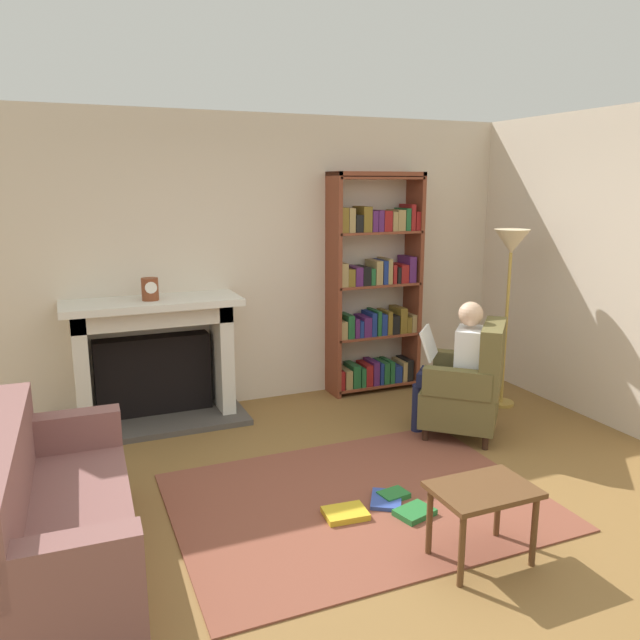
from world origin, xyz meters
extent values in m
plane|color=brown|center=(0.00, 0.00, 0.00)|extent=(14.00, 14.00, 0.00)
cube|color=beige|center=(0.00, 2.55, 1.35)|extent=(5.60, 0.10, 2.70)
cube|color=beige|center=(2.65, 1.25, 1.35)|extent=(0.10, 5.20, 2.70)
cube|color=brown|center=(0.00, 0.30, 0.01)|extent=(2.40, 1.80, 0.01)
cube|color=#4C4742|center=(-1.02, 2.18, 0.03)|extent=(1.52, 0.64, 0.05)
cube|color=black|center=(-1.02, 2.40, 0.40)|extent=(1.00, 0.20, 0.70)
cube|color=silver|center=(-1.62, 2.28, 0.53)|extent=(0.12, 0.44, 1.05)
cube|color=silver|center=(-0.42, 2.28, 0.53)|extent=(0.12, 0.44, 1.05)
cube|color=silver|center=(-1.02, 2.28, 0.97)|extent=(1.32, 0.44, 0.16)
cube|color=silver|center=(-1.02, 2.22, 1.08)|extent=(1.48, 0.56, 0.06)
cylinder|color=brown|center=(-1.03, 2.20, 1.21)|extent=(0.14, 0.14, 0.19)
cylinder|color=white|center=(-1.03, 2.14, 1.23)|extent=(0.10, 0.01, 0.10)
cube|color=brown|center=(0.72, 2.34, 1.09)|extent=(0.04, 0.32, 2.18)
cube|color=brown|center=(1.61, 2.34, 1.09)|extent=(0.04, 0.32, 2.18)
cube|color=brown|center=(1.17, 2.34, 2.16)|extent=(0.93, 0.32, 0.04)
cube|color=brown|center=(1.17, 2.34, 0.06)|extent=(0.89, 0.32, 0.02)
cube|color=maroon|center=(0.77, 2.33, 0.17)|extent=(0.04, 0.26, 0.19)
cube|color=#997F4C|center=(0.84, 2.33, 0.17)|extent=(0.07, 0.26, 0.19)
cube|color=#1E592D|center=(0.92, 2.33, 0.19)|extent=(0.08, 0.26, 0.23)
cube|color=#1E592D|center=(1.00, 2.33, 0.17)|extent=(0.05, 0.26, 0.19)
cube|color=maroon|center=(1.06, 2.33, 0.18)|extent=(0.07, 0.26, 0.22)
cube|color=#4C1E59|center=(1.14, 2.33, 0.19)|extent=(0.07, 0.26, 0.24)
cube|color=navy|center=(1.21, 2.33, 0.18)|extent=(0.04, 0.26, 0.22)
cube|color=#1E592D|center=(1.26, 2.33, 0.18)|extent=(0.06, 0.26, 0.22)
cube|color=#1E592D|center=(1.33, 2.33, 0.19)|extent=(0.05, 0.26, 0.23)
cube|color=navy|center=(1.40, 2.33, 0.16)|extent=(0.08, 0.26, 0.17)
cube|color=#997F4C|center=(1.47, 2.33, 0.17)|extent=(0.05, 0.26, 0.21)
cube|color=black|center=(1.53, 2.33, 0.18)|extent=(0.07, 0.26, 0.22)
cube|color=brown|center=(1.17, 2.34, 0.58)|extent=(0.89, 0.32, 0.02)
cube|color=#997F4C|center=(0.78, 2.33, 0.68)|extent=(0.06, 0.26, 0.17)
cube|color=#1E592D|center=(0.85, 2.33, 0.70)|extent=(0.07, 0.26, 0.23)
cube|color=#4C1E59|center=(0.92, 2.33, 0.68)|extent=(0.05, 0.26, 0.19)
cube|color=navy|center=(0.97, 2.33, 0.67)|extent=(0.04, 0.26, 0.17)
cube|color=#4C1E59|center=(1.04, 2.33, 0.69)|extent=(0.08, 0.26, 0.20)
cube|color=navy|center=(1.11, 2.33, 0.70)|extent=(0.05, 0.26, 0.23)
cube|color=#1E592D|center=(1.17, 2.33, 0.71)|extent=(0.04, 0.26, 0.25)
cube|color=navy|center=(1.22, 2.33, 0.69)|extent=(0.06, 0.26, 0.21)
cube|color=brown|center=(1.28, 2.33, 0.70)|extent=(0.05, 0.26, 0.23)
cube|color=black|center=(1.35, 2.33, 0.68)|extent=(0.08, 0.26, 0.19)
cube|color=brown|center=(1.44, 2.33, 0.72)|extent=(0.08, 0.26, 0.26)
cube|color=brown|center=(1.51, 2.33, 0.67)|extent=(0.05, 0.26, 0.16)
cube|color=#997F4C|center=(1.58, 2.33, 0.68)|extent=(0.08, 0.26, 0.18)
cube|color=brown|center=(1.17, 2.34, 1.09)|extent=(0.89, 0.32, 0.02)
cube|color=#997F4C|center=(0.78, 2.33, 1.22)|extent=(0.07, 0.26, 0.23)
cube|color=brown|center=(0.85, 2.33, 1.19)|extent=(0.07, 0.26, 0.17)
cube|color=#4C1E59|center=(0.94, 2.33, 1.19)|extent=(0.08, 0.26, 0.18)
cube|color=black|center=(1.02, 2.33, 1.19)|extent=(0.08, 0.26, 0.18)
cube|color=#1E592D|center=(1.09, 2.33, 1.18)|extent=(0.05, 0.26, 0.16)
cube|color=#997F4C|center=(1.15, 2.33, 1.22)|extent=(0.07, 0.26, 0.23)
cube|color=navy|center=(1.22, 2.33, 1.22)|extent=(0.05, 0.26, 0.23)
cube|color=#997F4C|center=(1.27, 2.33, 1.23)|extent=(0.05, 0.26, 0.25)
cube|color=maroon|center=(1.32, 2.33, 1.20)|extent=(0.04, 0.26, 0.19)
cube|color=black|center=(1.37, 2.33, 1.18)|extent=(0.04, 0.26, 0.16)
cube|color=maroon|center=(1.44, 2.33, 1.19)|extent=(0.08, 0.26, 0.18)
cube|color=#4C1E59|center=(1.53, 2.33, 1.23)|extent=(0.08, 0.26, 0.26)
cube|color=brown|center=(1.17, 2.34, 1.61)|extent=(0.89, 0.32, 0.02)
cube|color=brown|center=(0.78, 2.33, 1.74)|extent=(0.06, 0.26, 0.23)
cube|color=#997F4C|center=(0.85, 2.33, 1.73)|extent=(0.06, 0.26, 0.23)
cube|color=black|center=(0.93, 2.33, 1.70)|extent=(0.08, 0.26, 0.16)
cube|color=brown|center=(1.02, 2.33, 1.74)|extent=(0.09, 0.26, 0.24)
cube|color=#4C1E59|center=(1.10, 2.33, 1.72)|extent=(0.06, 0.26, 0.20)
cube|color=#4C1E59|center=(1.16, 2.33, 1.72)|extent=(0.06, 0.26, 0.20)
cube|color=maroon|center=(1.24, 2.33, 1.72)|extent=(0.09, 0.26, 0.20)
cube|color=#997F4C|center=(1.31, 2.33, 1.71)|extent=(0.05, 0.26, 0.19)
cube|color=#997F4C|center=(1.38, 2.33, 1.72)|extent=(0.08, 0.26, 0.20)
cube|color=#1E592D|center=(1.46, 2.33, 1.73)|extent=(0.05, 0.26, 0.22)
cube|color=maroon|center=(1.51, 2.33, 1.75)|extent=(0.05, 0.26, 0.25)
cube|color=maroon|center=(1.59, 2.33, 1.71)|extent=(0.08, 0.26, 0.18)
cube|color=brown|center=(1.17, 2.34, 2.12)|extent=(0.89, 0.32, 0.02)
cylinder|color=#331E14|center=(1.29, 1.36, 0.06)|extent=(0.05, 0.05, 0.12)
cylinder|color=#331E14|center=(0.95, 0.98, 0.06)|extent=(0.05, 0.05, 0.12)
cylinder|color=#331E14|center=(1.65, 1.04, 0.06)|extent=(0.05, 0.05, 0.12)
cylinder|color=#331E14|center=(1.30, 0.66, 0.06)|extent=(0.05, 0.05, 0.12)
cube|color=brown|center=(1.30, 1.01, 0.27)|extent=(0.87, 0.88, 0.30)
cube|color=brown|center=(1.47, 0.85, 0.70)|extent=(0.55, 0.58, 0.55)
cube|color=brown|center=(1.48, 1.21, 0.53)|extent=(0.48, 0.45, 0.22)
cube|color=brown|center=(1.11, 0.81, 0.53)|extent=(0.48, 0.45, 0.22)
cube|color=white|center=(1.33, 0.98, 0.67)|extent=(0.36, 0.37, 0.50)
sphere|color=#D8AD8C|center=(1.33, 0.98, 1.04)|extent=(0.20, 0.20, 0.20)
cube|color=#191E3F|center=(1.24, 1.17, 0.47)|extent=(0.38, 0.36, 0.12)
cube|color=#191E3F|center=(1.13, 1.05, 0.47)|extent=(0.38, 0.36, 0.12)
cylinder|color=#191E3F|center=(1.10, 1.30, 0.21)|extent=(0.10, 0.10, 0.42)
cylinder|color=#191E3F|center=(0.99, 1.18, 0.21)|extent=(0.10, 0.10, 0.42)
cube|color=white|center=(1.09, 1.20, 0.77)|extent=(0.32, 0.34, 0.25)
cube|color=#835450|center=(-1.80, 0.22, 0.20)|extent=(0.75, 1.72, 0.40)
cube|color=#835450|center=(-2.07, 0.22, 0.62)|extent=(0.25, 1.71, 0.45)
cube|color=#835450|center=(-1.82, -0.55, 0.52)|extent=(0.70, 0.18, 0.24)
cube|color=#835450|center=(-1.77, 0.98, 0.52)|extent=(0.70, 0.18, 0.24)
cube|color=brown|center=(0.34, -0.55, 0.43)|extent=(0.56, 0.39, 0.03)
cylinder|color=brown|center=(0.10, -0.71, 0.21)|extent=(0.04, 0.04, 0.42)
cylinder|color=brown|center=(0.58, -0.71, 0.21)|extent=(0.04, 0.04, 0.42)
cylinder|color=brown|center=(0.10, -0.40, 0.21)|extent=(0.04, 0.04, 0.42)
cylinder|color=brown|center=(0.58, -0.40, 0.21)|extent=(0.04, 0.04, 0.42)
cube|color=#267233|center=(0.23, 0.24, 0.03)|extent=(0.21, 0.17, 0.04)
cube|color=#334CA5|center=(0.16, 0.21, 0.03)|extent=(0.31, 0.33, 0.03)
cube|color=gold|center=(-0.17, 0.15, 0.03)|extent=(0.29, 0.22, 0.04)
cube|color=#267233|center=(0.25, -0.01, 0.03)|extent=(0.27, 0.23, 0.04)
cylinder|color=#B7933F|center=(2.09, 1.45, 0.01)|extent=(0.24, 0.24, 0.03)
cylinder|color=#B7933F|center=(2.09, 1.45, 0.74)|extent=(0.03, 0.03, 1.43)
cone|color=beige|center=(2.09, 1.45, 1.56)|extent=(0.32, 0.32, 0.22)
camera|label=1|loc=(-1.70, -3.09, 2.08)|focal=34.89mm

